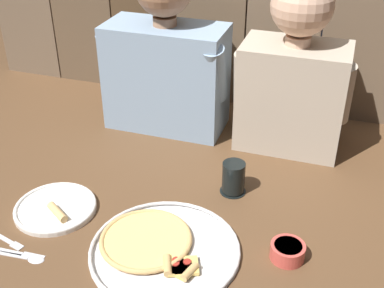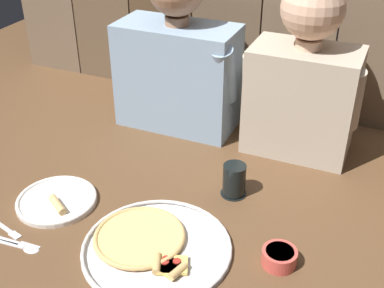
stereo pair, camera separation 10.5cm
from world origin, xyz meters
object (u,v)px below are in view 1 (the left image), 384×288
object	(u,v)px
dinner_plate	(55,208)
drinking_glass	(233,178)
pizza_tray	(159,247)
dipping_bowl	(288,251)
diner_left	(166,54)
diner_right	(295,69)

from	to	relation	value
dinner_plate	drinking_glass	size ratio (longest dim) A/B	2.31
pizza_tray	dipping_bowl	size ratio (longest dim) A/B	4.40
drinking_glass	diner_left	world-z (taller)	diner_left
dinner_plate	dipping_bowl	distance (m)	0.66
dinner_plate	pizza_tray	bearing A→B (deg)	-9.36
diner_left	pizza_tray	bearing A→B (deg)	-71.24
dinner_plate	dipping_bowl	xyz separation A→B (m)	(0.66, 0.02, 0.01)
dinner_plate	diner_left	size ratio (longest dim) A/B	0.39
dipping_bowl	diner_right	world-z (taller)	diner_right
dipping_bowl	diner_right	xyz separation A→B (m)	(-0.09, 0.56, 0.26)
dinner_plate	diner_left	xyz separation A→B (m)	(0.12, 0.58, 0.26)
dipping_bowl	diner_left	world-z (taller)	diner_left
pizza_tray	dinner_plate	bearing A→B (deg)	170.64
dinner_plate	drinking_glass	xyz separation A→B (m)	(0.46, 0.25, 0.04)
pizza_tray	dipping_bowl	bearing A→B (deg)	13.31
diner_right	diner_left	bearing A→B (deg)	-179.98
diner_right	dinner_plate	bearing A→B (deg)	-134.25
dipping_bowl	diner_left	size ratio (longest dim) A/B	0.15
pizza_tray	diner_right	bearing A→B (deg)	70.31
drinking_glass	dipping_bowl	size ratio (longest dim) A/B	1.14
pizza_tray	dinner_plate	size ratio (longest dim) A/B	1.67
dipping_bowl	diner_left	xyz separation A→B (m)	(-0.53, 0.56, 0.25)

